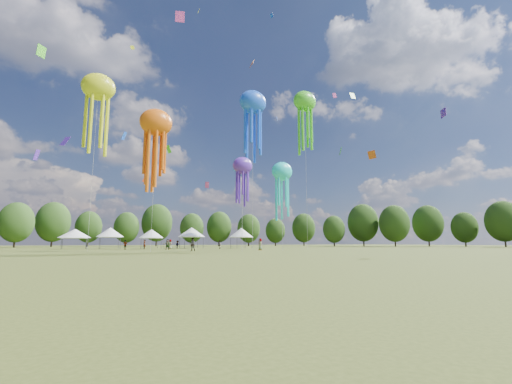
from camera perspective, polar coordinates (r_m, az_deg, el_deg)
name	(u,v)px	position (r m, az deg, el deg)	size (l,w,h in m)	color
ground	(402,263)	(22.35, 22.80, -10.69)	(300.00, 300.00, 0.00)	#384416
spectator_near	(192,244)	(49.64, -10.39, -8.42)	(0.90, 0.70, 1.85)	gray
spectators_far	(184,244)	(63.64, -11.67, -8.39)	(19.36, 23.70, 1.83)	gray
festival_tents	(155,233)	(72.05, -16.12, -6.42)	(35.83, 12.43, 4.32)	#47474C
show_kites	(221,122)	(58.91, -5.76, 11.29)	(42.31, 15.52, 31.20)	orange
small_kites	(200,79)	(66.87, -9.20, 17.70)	(79.15, 52.41, 44.64)	orange
treeline	(149,217)	(78.41, -17.09, -3.97)	(201.57, 95.24, 13.43)	#38281C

